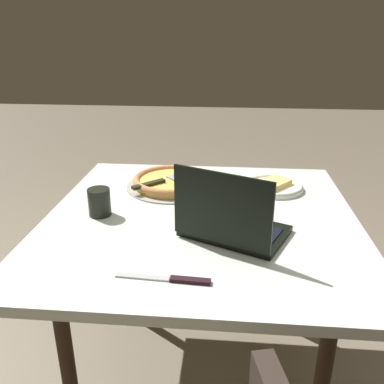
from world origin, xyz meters
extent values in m
plane|color=#716654|center=(0.00, 0.00, 0.00)|extent=(12.00, 12.00, 0.00)
cube|color=silver|center=(0.00, 0.00, 0.71)|extent=(1.04, 1.04, 0.03)
cylinder|color=#2E2016|center=(0.36, -0.36, 0.35)|extent=(0.04, 0.04, 0.69)
cylinder|color=#2E2016|center=(-0.36, 0.36, 0.35)|extent=(0.04, 0.04, 0.69)
cylinder|color=#2E2016|center=(0.36, 0.36, 0.35)|extent=(0.04, 0.04, 0.69)
cube|color=black|center=(-0.12, -0.11, 0.73)|extent=(0.31, 0.36, 0.02)
cube|color=black|center=(-0.12, -0.11, 0.74)|extent=(0.22, 0.29, 0.00)
cube|color=black|center=(-0.21, -0.07, 0.85)|extent=(0.13, 0.28, 0.21)
cube|color=silver|center=(-0.21, -0.07, 0.85)|extent=(0.11, 0.25, 0.19)
cylinder|color=white|center=(0.27, -0.27, 0.73)|extent=(0.23, 0.23, 0.01)
torus|color=white|center=(0.27, -0.27, 0.74)|extent=(0.22, 0.22, 0.01)
cube|color=#F0D06E|center=(0.27, -0.27, 0.75)|extent=(0.15, 0.15, 0.02)
cube|color=gold|center=(0.22, -0.23, 0.75)|extent=(0.07, 0.08, 0.03)
cylinder|color=#A7A89D|center=(0.26, 0.13, 0.73)|extent=(0.36, 0.36, 0.01)
cylinder|color=#E8B450|center=(0.26, 0.13, 0.74)|extent=(0.30, 0.30, 0.02)
torus|color=#CC844C|center=(0.26, 0.13, 0.76)|extent=(0.31, 0.31, 0.03)
cube|color=#A7AFBD|center=(0.29, 0.10, 0.76)|extent=(0.13, 0.13, 0.00)
cube|color=black|center=(0.18, 0.21, 0.76)|extent=(0.11, 0.12, 0.01)
cube|color=#B5B4B5|center=(-0.38, 0.10, 0.73)|extent=(0.03, 0.19, 0.00)
cube|color=black|center=(-0.39, 0.00, 0.73)|extent=(0.03, 0.10, 0.01)
cylinder|color=black|center=(-0.02, 0.34, 0.77)|extent=(0.07, 0.07, 0.09)
cylinder|color=#512B0A|center=(-0.02, 0.34, 0.80)|extent=(0.07, 0.07, 0.01)
camera|label=1|loc=(-1.23, -0.08, 1.31)|focal=37.98mm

